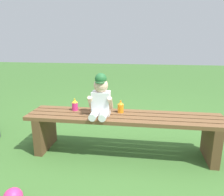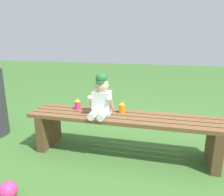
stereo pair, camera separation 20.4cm
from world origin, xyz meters
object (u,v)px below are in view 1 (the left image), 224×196
child_figure (101,97)px  sippy_cup_right (121,107)px  sippy_cup_left (75,105)px  park_bench (124,127)px

child_figure → sippy_cup_right: bearing=31.4°
child_figure → sippy_cup_left: size_ratio=3.26×
child_figure → sippy_cup_left: child_figure is taller
park_bench → sippy_cup_left: size_ratio=15.15×
child_figure → sippy_cup_right: child_figure is taller
sippy_cup_right → sippy_cup_left: bearing=180.0°
park_bench → sippy_cup_left: bearing=171.5°
child_figure → sippy_cup_right: 0.24m
sippy_cup_left → sippy_cup_right: same height
park_bench → child_figure: (-0.22, -0.03, 0.29)m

